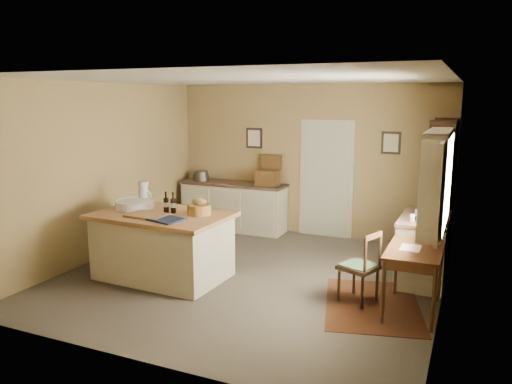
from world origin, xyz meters
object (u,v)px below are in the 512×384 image
(desk_chair, at_px, (359,267))
(shelving_unit, at_px, (444,191))
(sideboard, at_px, (234,204))
(writing_desk, at_px, (415,256))
(work_island, at_px, (162,243))
(right_cabinet, at_px, (423,249))

(desk_chair, bearing_deg, shelving_unit, 90.02)
(sideboard, xyz_separation_m, writing_desk, (3.54, -2.50, 0.19))
(writing_desk, bearing_deg, work_island, -176.62)
(writing_desk, height_order, right_cabinet, right_cabinet)
(work_island, height_order, right_cabinet, work_island)
(right_cabinet, bearing_deg, sideboard, 158.18)
(work_island, relative_size, sideboard, 0.93)
(sideboard, distance_m, shelving_unit, 3.76)
(shelving_unit, bearing_deg, sideboard, 175.32)
(right_cabinet, bearing_deg, shelving_unit, 82.03)
(work_island, distance_m, desk_chair, 2.68)
(desk_chair, bearing_deg, right_cabinet, 78.63)
(right_cabinet, bearing_deg, writing_desk, -89.99)
(writing_desk, bearing_deg, shelving_unit, 85.94)
(sideboard, relative_size, right_cabinet, 1.79)
(sideboard, relative_size, writing_desk, 2.03)
(work_island, height_order, shelving_unit, shelving_unit)
(sideboard, xyz_separation_m, desk_chair, (2.90, -2.46, -0.04))
(right_cabinet, distance_m, shelving_unit, 1.28)
(sideboard, xyz_separation_m, right_cabinet, (3.54, -1.42, -0.02))
(work_island, height_order, writing_desk, work_island)
(sideboard, bearing_deg, desk_chair, -40.32)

